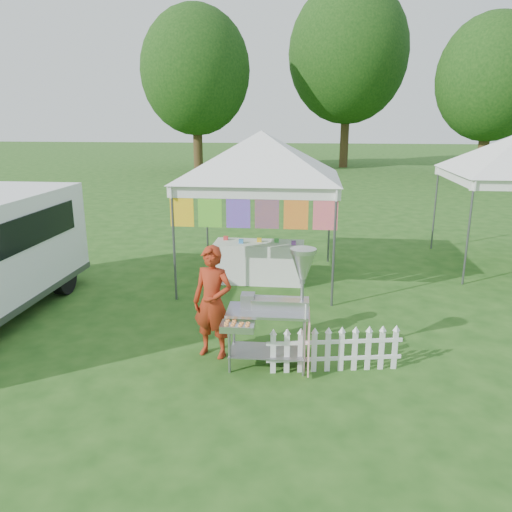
# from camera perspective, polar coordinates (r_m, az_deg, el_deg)

# --- Properties ---
(ground) EXTENTS (120.00, 120.00, 0.00)m
(ground) POSITION_cam_1_polar(r_m,az_deg,el_deg) (7.21, -2.40, -11.19)
(ground) COLOR #1F4A15
(ground) RESTS_ON ground
(canopy_main) EXTENTS (4.24, 4.24, 3.45)m
(canopy_main) POSITION_cam_1_polar(r_m,az_deg,el_deg) (9.91, 0.60, 14.09)
(canopy_main) COLOR #59595E
(canopy_main) RESTS_ON ground
(tree_left) EXTENTS (6.40, 6.40, 9.53)m
(tree_left) POSITION_cam_1_polar(r_m,az_deg,el_deg) (31.26, -6.91, 20.23)
(tree_left) COLOR #342512
(tree_left) RESTS_ON ground
(tree_mid) EXTENTS (7.60, 7.60, 11.52)m
(tree_mid) POSITION_cam_1_polar(r_m,az_deg,el_deg) (34.63, 10.51, 21.79)
(tree_mid) COLOR #342512
(tree_mid) RESTS_ON ground
(tree_right) EXTENTS (5.60, 5.60, 8.42)m
(tree_right) POSITION_cam_1_polar(r_m,az_deg,el_deg) (29.80, 25.34, 17.90)
(tree_right) COLOR #342512
(tree_right) RESTS_ON ground
(donut_cart) EXTENTS (1.18, 0.83, 1.64)m
(donut_cart) POSITION_cam_1_polar(r_m,az_deg,el_deg) (6.49, 2.89, -5.00)
(donut_cart) COLOR gray
(donut_cart) RESTS_ON ground
(vendor) EXTENTS (0.66, 0.52, 1.58)m
(vendor) POSITION_cam_1_polar(r_m,az_deg,el_deg) (6.91, -4.97, -5.28)
(vendor) COLOR maroon
(vendor) RESTS_ON ground
(picket_fence) EXTENTS (1.77, 0.36, 0.56)m
(picket_fence) POSITION_cam_1_polar(r_m,az_deg,el_deg) (6.73, 8.96, -10.68)
(picket_fence) COLOR white
(picket_fence) RESTS_ON ground
(display_table) EXTENTS (1.80, 0.70, 0.82)m
(display_table) POSITION_cam_1_polar(r_m,az_deg,el_deg) (10.13, 0.34, -0.68)
(display_table) COLOR white
(display_table) RESTS_ON ground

